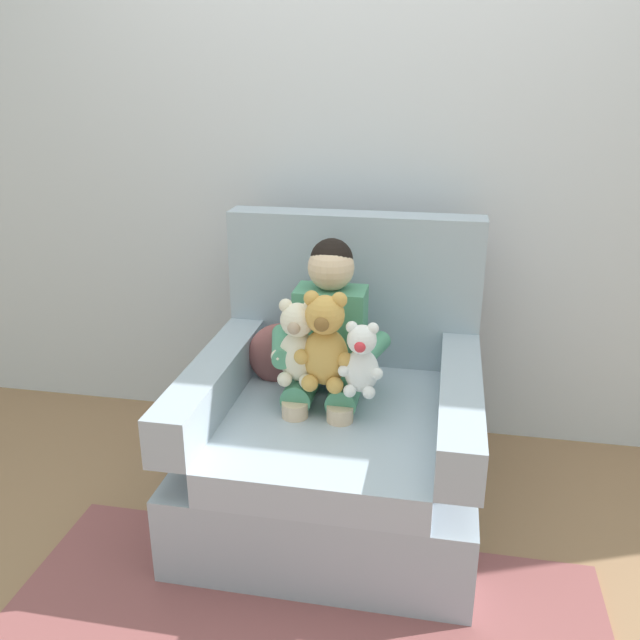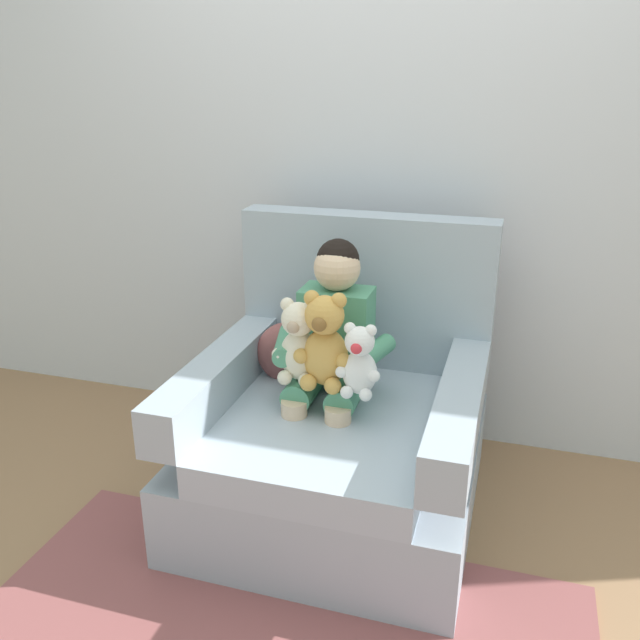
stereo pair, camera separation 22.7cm
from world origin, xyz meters
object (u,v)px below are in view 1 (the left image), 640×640
Objects in this scene: armchair at (337,429)px; seated_child at (327,342)px; plush_white at (361,360)px; throw_pillow at (282,355)px; plush_honey at (325,343)px; plush_cream at (298,344)px.

seated_child is (-0.05, 0.04, 0.33)m from armchair.
plush_white is 0.47m from throw_pillow.
plush_honey is 1.13× the size of plush_cream.
seated_child is 0.23m from plush_white.
plush_honey reaches higher than plush_white.
plush_honey reaches higher than plush_cream.
armchair is 0.34m from seated_child.
plush_white is at bearing -54.42° from armchair.
plush_honey is (0.02, -0.15, 0.06)m from seated_child.
armchair is at bearing 123.44° from plush_white.
plush_white is (0.10, -0.14, 0.35)m from armchair.
seated_child is 3.17× the size of throw_pillow.
throw_pillow is (-0.25, 0.14, 0.22)m from armchair.
throw_pillow is (-0.20, 0.10, -0.11)m from seated_child.
plush_cream is at bearing -118.20° from seated_child.
seated_child is 0.16m from plush_honey.
seated_child is at bearing 127.36° from plush_white.
armchair reaches higher than plush_honey.
armchair is 3.04× the size of plush_honey.
seated_child is 0.16m from plush_cream.
seated_child is at bearing 70.62° from plush_cream.
throw_pillow is at bearing 128.51° from plush_cream.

